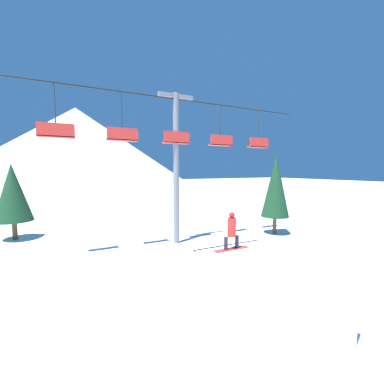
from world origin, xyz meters
The scene contains 7 objects.
ground_plane centered at (0.00, 0.00, 0.00)m, with size 220.00×220.00×0.00m, color white.
mountain_ridge centered at (0.00, 77.06, 11.30)m, with size 67.35×67.35×22.59m.
snow_ramp centered at (0.89, 0.54, 1.03)m, with size 2.99×4.10×2.06m.
snowboarder centered at (0.65, 2.01, 2.74)m, with size 1.39×0.31×1.37m.
chairlift centered at (2.07, 10.12, 6.12)m, with size 20.36×0.44×9.85m.
pine_tree_near centered at (9.79, 8.96, 3.70)m, with size 2.08×2.08×6.10m.
pine_tree_far centered at (-7.75, 16.22, 3.33)m, with size 2.49×2.49×5.38m.
Camera 1 is at (-4.78, -5.39, 4.96)m, focal length 24.00 mm.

